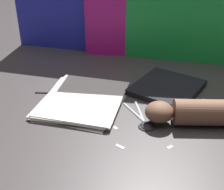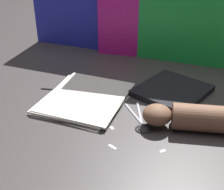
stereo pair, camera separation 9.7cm
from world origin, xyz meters
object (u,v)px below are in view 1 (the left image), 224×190
Objects in this scene: hand_forearm at (199,112)px; paper_stack at (83,100)px; book_closed at (167,88)px; scissors at (143,120)px.

paper_stack is at bearing 176.10° from hand_forearm.
hand_forearm is at bearing -58.55° from book_closed.
hand_forearm is at bearing -3.90° from paper_stack.
book_closed is at bearing 78.30° from scissors.
paper_stack reaches higher than scissors.
hand_forearm reaches higher than scissors.
scissors is 0.53× the size of hand_forearm.
book_closed is 0.22m from hand_forearm.
paper_stack is 1.01× the size of hand_forearm.
book_closed is 1.71× the size of scissors.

